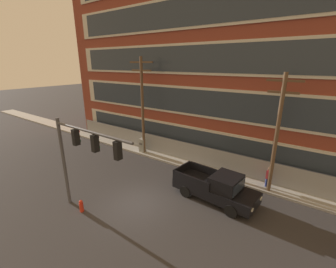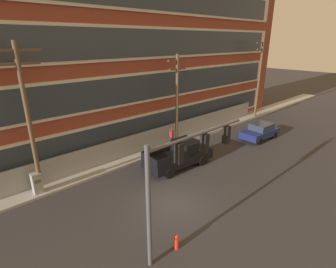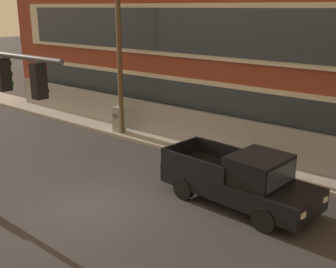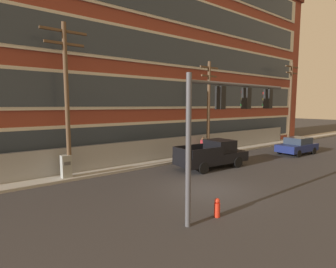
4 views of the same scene
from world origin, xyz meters
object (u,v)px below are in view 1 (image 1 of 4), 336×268
object	(u,v)px
pedestrian_near_cabinet	(268,177)
traffic_signal_mast	(81,149)
pickup_truck_black	(216,187)
fire_hydrant	(81,206)
utility_pole_near_corner	(142,103)
utility_pole_midblock	(277,131)
electrical_cabinet	(143,146)

from	to	relation	value
pedestrian_near_cabinet	traffic_signal_mast	bearing A→B (deg)	-131.08
pickup_truck_black	fire_hydrant	distance (m)	8.52
fire_hydrant	utility_pole_near_corner	bearing A→B (deg)	108.20
utility_pole_near_corner	pedestrian_near_cabinet	world-z (taller)	utility_pole_near_corner
traffic_signal_mast	pedestrian_near_cabinet	distance (m)	12.62
utility_pole_midblock	electrical_cabinet	world-z (taller)	utility_pole_midblock
pickup_truck_black	electrical_cabinet	distance (m)	9.89
utility_pole_near_corner	electrical_cabinet	distance (m)	4.36
traffic_signal_mast	fire_hydrant	xyz separation A→B (m)	(-0.53, -0.12, -3.77)
traffic_signal_mast	electrical_cabinet	bearing A→B (deg)	112.47
pedestrian_near_cabinet	fire_hydrant	bearing A→B (deg)	-132.53
traffic_signal_mast	electrical_cabinet	size ratio (longest dim) A/B	4.04
utility_pole_midblock	fire_hydrant	size ratio (longest dim) A/B	10.45
traffic_signal_mast	utility_pole_near_corner	bearing A→B (deg)	111.40
utility_pole_midblock	fire_hydrant	world-z (taller)	utility_pole_midblock
utility_pole_near_corner	pedestrian_near_cabinet	xyz separation A→B (m)	(11.55, 0.21, -4.14)
traffic_signal_mast	fire_hydrant	world-z (taller)	traffic_signal_mast
electrical_cabinet	fire_hydrant	xyz separation A→B (m)	(3.20, -9.13, -0.38)
pickup_truck_black	utility_pole_near_corner	distance (m)	10.55
traffic_signal_mast	pedestrian_near_cabinet	bearing A→B (deg)	48.92
pickup_truck_black	utility_pole_midblock	xyz separation A→B (m)	(2.60, 2.99, 3.53)
pickup_truck_black	utility_pole_midblock	bearing A→B (deg)	49.01
pickup_truck_black	fire_hydrant	world-z (taller)	pickup_truck_black
utility_pole_midblock	electrical_cabinet	size ratio (longest dim) A/B	5.39
utility_pole_midblock	pedestrian_near_cabinet	size ratio (longest dim) A/B	4.82
utility_pole_midblock	fire_hydrant	distance (m)	13.10
traffic_signal_mast	utility_pole_midblock	size ratio (longest dim) A/B	0.75
pickup_truck_black	pedestrian_near_cabinet	bearing A→B (deg)	54.99
pickup_truck_black	utility_pole_near_corner	world-z (taller)	utility_pole_near_corner
electrical_cabinet	pedestrian_near_cabinet	size ratio (longest dim) A/B	0.90
pickup_truck_black	utility_pole_midblock	world-z (taller)	utility_pole_midblock
electrical_cabinet	utility_pole_near_corner	bearing A→B (deg)	-4.97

